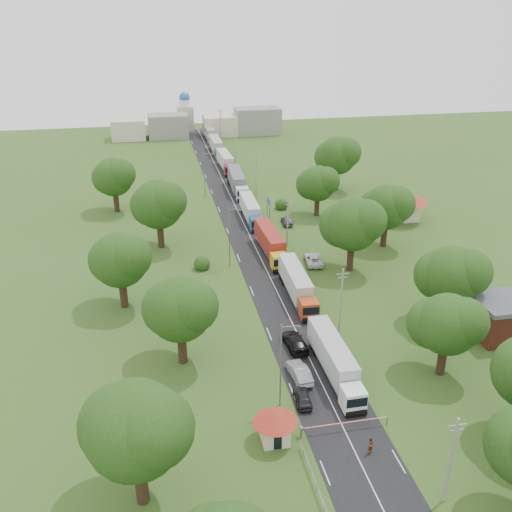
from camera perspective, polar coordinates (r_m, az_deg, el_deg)
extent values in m
plane|color=#3A551C|center=(80.01, 2.93, -5.28)|extent=(260.00, 260.00, 0.00)
cube|color=black|center=(97.42, 0.13, 0.47)|extent=(8.00, 200.00, 0.04)
cylinder|color=slate|center=(59.04, 4.56, -17.16)|extent=(0.20, 0.20, 1.10)
cube|color=slate|center=(58.71, 4.58, -16.79)|extent=(0.35, 0.35, 0.25)
cylinder|color=red|center=(59.89, 8.90, -16.14)|extent=(9.00, 0.12, 0.12)
cylinder|color=slate|center=(61.66, 12.97, -15.75)|extent=(0.10, 0.10, 1.00)
cube|color=beige|center=(58.08, 1.89, -17.06)|extent=(2.60, 2.60, 2.40)
cone|color=maroon|center=(56.96, 1.92, -15.78)|extent=(4.40, 4.40, 1.10)
cube|color=black|center=(58.19, 3.21, -16.73)|extent=(0.02, 1.20, 0.90)
cube|color=black|center=(57.27, 2.20, -18.06)|extent=(0.80, 0.02, 1.90)
cylinder|color=slate|center=(110.18, 1.39, 4.51)|extent=(0.12, 0.12, 4.00)
cylinder|color=slate|center=(112.39, 1.12, 4.92)|extent=(0.12, 0.12, 4.00)
cube|color=navy|center=(110.75, 1.26, 5.49)|extent=(0.06, 3.00, 1.00)
cube|color=silver|center=(110.75, 1.26, 5.49)|extent=(0.07, 3.10, 0.06)
cylinder|color=gray|center=(52.96, 18.89, -18.84)|extent=(0.24, 0.24, 9.00)
cube|color=gray|center=(50.51, 19.49, -15.67)|extent=(1.60, 0.10, 0.10)
cube|color=gray|center=(50.82, 19.41, -16.10)|extent=(1.20, 0.10, 0.10)
cylinder|color=gray|center=(73.44, 8.50, -4.44)|extent=(0.24, 0.24, 9.00)
cube|color=gray|center=(71.69, 8.69, -1.78)|extent=(1.60, 0.10, 0.10)
cube|color=gray|center=(71.91, 8.66, -2.13)|extent=(1.20, 0.10, 0.10)
cylinder|color=gray|center=(97.72, 3.19, 3.37)|extent=(0.24, 0.24, 9.00)
cube|color=gray|center=(96.41, 3.24, 5.47)|extent=(1.60, 0.10, 0.10)
cube|color=gray|center=(96.58, 3.23, 5.19)|extent=(1.20, 0.10, 0.10)
cylinder|color=gray|center=(123.59, 0.01, 7.98)|extent=(0.24, 0.24, 9.00)
cube|color=gray|center=(122.56, 0.01, 9.68)|extent=(1.60, 0.10, 0.10)
cube|color=gray|center=(122.69, 0.01, 9.46)|extent=(1.20, 0.10, 0.10)
cylinder|color=gray|center=(150.22, -2.09, 10.97)|extent=(0.24, 0.24, 9.00)
cube|color=gray|center=(149.37, -2.12, 12.38)|extent=(1.60, 0.10, 0.10)
cube|color=gray|center=(149.48, -2.11, 12.19)|extent=(1.20, 0.10, 0.10)
cylinder|color=gray|center=(177.27, -3.58, 13.04)|extent=(0.24, 0.24, 9.00)
cube|color=gray|center=(176.56, -3.61, 14.25)|extent=(1.60, 0.10, 0.10)
cube|color=gray|center=(176.65, -3.61, 14.09)|extent=(1.20, 0.10, 0.10)
cylinder|color=slate|center=(59.83, 2.48, -10.99)|extent=(0.16, 0.16, 10.00)
cube|color=slate|center=(57.42, 3.44, -7.07)|extent=(1.80, 0.10, 0.10)
cube|color=slate|center=(57.68, 4.22, -7.11)|extent=(0.50, 0.22, 0.15)
cylinder|color=slate|center=(90.05, -2.68, 1.82)|extent=(0.16, 0.16, 10.00)
cube|color=slate|center=(88.47, -2.17, 4.68)|extent=(1.80, 0.10, 0.10)
cube|color=slate|center=(88.64, -1.65, 4.62)|extent=(0.50, 0.22, 0.15)
cylinder|color=slate|center=(122.84, -5.17, 8.02)|extent=(0.16, 0.16, 10.00)
cube|color=slate|center=(121.69, -4.83, 10.17)|extent=(1.80, 0.10, 0.10)
cube|color=slate|center=(121.81, -4.45, 10.12)|extent=(0.50, 0.22, 0.15)
cylinder|color=#382616|center=(69.56, 18.09, -9.79)|extent=(1.04, 1.04, 3.85)
sphere|color=#203E11|center=(67.13, 18.61, -6.48)|extent=(7.00, 7.00, 7.00)
sphere|color=#203E11|center=(66.63, 20.05, -6.20)|extent=(5.50, 5.50, 5.50)
sphere|color=#203E11|center=(67.84, 17.31, -6.43)|extent=(6.00, 6.00, 6.00)
cylinder|color=#382616|center=(79.51, 18.59, -5.13)|extent=(1.08, 1.08, 4.20)
sphere|color=#203E11|center=(77.22, 19.09, -1.82)|extent=(7.70, 7.70, 7.70)
sphere|color=#203E11|center=(76.71, 20.46, -1.52)|extent=(6.05, 6.05, 6.05)
sphere|color=#203E11|center=(77.99, 17.85, -1.82)|extent=(6.60, 6.60, 6.60)
cylinder|color=#382616|center=(91.05, 9.42, -0.11)|extent=(1.12, 1.12, 4.55)
sphere|color=#203E11|center=(88.90, 9.66, 3.16)|extent=(8.40, 8.40, 8.40)
sphere|color=#203E11|center=(88.07, 10.89, 3.48)|extent=(6.60, 6.60, 6.60)
sphere|color=#203E11|center=(90.03, 8.60, 3.10)|extent=(7.20, 7.20, 7.20)
cylinder|color=#382616|center=(101.15, 12.68, 2.07)|extent=(1.08, 1.08, 4.20)
sphere|color=#203E11|center=(99.35, 12.95, 4.80)|extent=(7.70, 7.70, 7.70)
sphere|color=#203E11|center=(98.70, 13.98, 5.07)|extent=(6.05, 6.05, 6.05)
sphere|color=#203E11|center=(100.29, 12.04, 4.74)|extent=(6.60, 6.60, 6.60)
cylinder|color=#382616|center=(113.70, 6.10, 4.98)|extent=(1.04, 1.04, 3.85)
sphere|color=#203E11|center=(112.23, 6.21, 7.23)|extent=(7.00, 7.00, 7.00)
sphere|color=#203E11|center=(111.47, 6.99, 7.47)|extent=(5.50, 5.50, 5.50)
sphere|color=#203E11|center=(113.24, 5.53, 7.15)|extent=(6.00, 6.00, 6.00)
cylinder|color=#382616|center=(129.84, 8.03, 7.53)|extent=(1.12, 1.12, 4.55)
sphere|color=#203E11|center=(128.34, 8.18, 9.91)|extent=(8.40, 8.40, 8.40)
sphere|color=#203E11|center=(127.52, 9.02, 10.18)|extent=(6.60, 6.60, 6.60)
sphere|color=#203E11|center=(129.48, 7.44, 9.81)|extent=(7.20, 7.20, 7.20)
cylinder|color=#382616|center=(52.89, -11.41, -21.20)|extent=(1.12, 1.12, 4.55)
sphere|color=#203E11|center=(49.10, -11.97, -16.64)|extent=(8.40, 8.40, 8.40)
sphere|color=#203E11|center=(47.54, -10.19, -16.63)|extent=(6.60, 6.60, 6.60)
sphere|color=#203E11|center=(50.70, -13.32, -16.13)|extent=(7.20, 7.20, 7.20)
cylinder|color=#382616|center=(68.54, -7.39, -9.01)|extent=(1.08, 1.08, 4.20)
sphere|color=#203E11|center=(65.87, -7.63, -5.29)|extent=(7.70, 7.70, 7.70)
sphere|color=#203E11|center=(64.57, -6.38, -5.03)|extent=(6.05, 6.05, 6.05)
sphere|color=#203E11|center=(67.30, -8.63, -5.20)|extent=(6.60, 6.60, 6.60)
cylinder|color=#382616|center=(81.58, -13.12, -3.64)|extent=(1.08, 1.08, 4.20)
sphere|color=#203E11|center=(79.35, -13.46, -0.37)|extent=(7.70, 7.70, 7.70)
sphere|color=#203E11|center=(77.94, -12.53, -0.07)|extent=(6.05, 6.05, 6.05)
sphere|color=#203E11|center=(80.89, -14.18, -0.38)|extent=(6.60, 6.60, 6.60)
cylinder|color=#382616|center=(99.56, -9.52, 2.08)|extent=(1.12, 1.12, 4.55)
sphere|color=#203E11|center=(97.59, -9.74, 5.11)|extent=(8.40, 8.40, 8.40)
sphere|color=#203E11|center=(96.20, -8.86, 5.45)|extent=(6.60, 6.60, 6.60)
sphere|color=#203E11|center=(99.20, -10.44, 5.01)|extent=(7.20, 7.20, 7.20)
cylinder|color=#382616|center=(118.56, -13.80, 5.31)|extent=(1.08, 1.08, 4.20)
sphere|color=#203E11|center=(117.03, -14.05, 7.68)|extent=(7.70, 7.70, 7.70)
sphere|color=#203E11|center=(115.68, -13.42, 7.98)|extent=(6.05, 6.05, 6.05)
sphere|color=#203E11|center=(118.57, -14.54, 7.57)|extent=(6.60, 6.60, 6.60)
cube|color=maroon|center=(79.59, 23.76, -5.82)|extent=(8.00, 6.00, 4.60)
cube|color=#47494F|center=(78.40, 24.08, -4.18)|extent=(8.60, 6.60, 0.60)
cube|color=beige|center=(114.55, 14.05, 4.56)|extent=(7.00, 5.00, 4.00)
cone|color=maroon|center=(113.63, 14.20, 5.93)|extent=(10.08, 10.08, 1.80)
cube|color=gray|center=(181.04, -8.78, 12.73)|extent=(12.00, 8.00, 7.00)
cube|color=beige|center=(182.50, -3.63, 12.89)|extent=(10.00, 8.00, 6.00)
cube|color=gray|center=(184.22, 0.16, 13.36)|extent=(14.00, 8.00, 8.00)
cube|color=beige|center=(181.05, -12.65, 12.26)|extent=(10.00, 8.00, 6.00)
cube|color=beige|center=(189.11, -7.06, 13.48)|extent=(5.00, 5.00, 8.00)
cylinder|color=silver|center=(188.23, -7.15, 14.97)|extent=(3.20, 3.20, 2.00)
sphere|color=#2659B2|center=(187.98, -7.17, 15.45)|extent=(3.40, 3.40, 3.40)
cube|color=white|center=(62.11, 9.67, -13.86)|extent=(2.39, 2.39, 2.46)
cube|color=black|center=(61.04, 10.09, -14.27)|extent=(2.27, 0.04, 1.08)
cube|color=slate|center=(61.91, 9.98, -15.20)|extent=(2.17, 0.27, 0.34)
cube|color=slate|center=(67.73, 7.61, -10.88)|extent=(2.38, 11.35, 0.30)
cube|color=#B5B5BA|center=(66.95, 7.61, -9.50)|extent=(2.58, 11.65, 2.95)
cylinder|color=black|center=(62.12, 9.89, -15.10)|extent=(2.31, 0.98, 0.98)
cylinder|color=black|center=(63.39, 9.33, -14.11)|extent=(2.31, 0.98, 0.98)
cylinder|color=black|center=(70.54, 6.72, -9.46)|extent=(2.31, 0.98, 0.98)
cylinder|color=black|center=(71.71, 6.36, -8.82)|extent=(2.31, 0.98, 0.98)
cube|color=#BD3D15|center=(77.06, 5.29, -5.30)|extent=(2.43, 2.43, 2.48)
cube|color=black|center=(75.89, 5.55, -5.51)|extent=(2.28, 0.07, 1.09)
cube|color=slate|center=(76.61, 5.49, -6.36)|extent=(2.19, 0.29, 0.35)
cube|color=slate|center=(83.27, 3.95, -3.45)|extent=(2.51, 11.44, 0.30)
cube|color=#B5B5B5|center=(82.70, 3.94, -2.26)|extent=(2.72, 11.75, 2.97)
cylinder|color=black|center=(76.84, 5.44, -6.30)|extent=(2.33, 0.99, 0.99)
cylinder|color=black|center=(78.31, 5.08, -5.64)|extent=(2.33, 0.99, 0.99)
cylinder|color=black|center=(86.35, 3.36, -2.53)|extent=(2.33, 0.99, 0.99)
cylinder|color=black|center=(87.64, 3.12, -2.10)|extent=(2.33, 0.99, 0.99)
cube|color=gold|center=(90.03, 2.33, -0.57)|extent=(2.52, 2.52, 2.53)
cube|color=black|center=(88.80, 2.52, -0.69)|extent=(2.33, 0.11, 1.11)
cube|color=slate|center=(89.45, 2.49, -1.46)|extent=(2.23, 0.33, 0.35)
cube|color=slate|center=(96.64, 1.36, 0.75)|extent=(2.77, 11.71, 0.30)
cube|color=maroon|center=(96.20, 1.33, 1.81)|extent=(2.98, 12.03, 3.04)
cylinder|color=black|center=(89.69, 2.45, -1.42)|extent=(2.38, 1.01, 1.01)
cylinder|color=black|center=(91.28, 2.19, -0.93)|extent=(2.38, 1.01, 1.01)
cylinder|color=black|center=(99.92, 0.93, 1.42)|extent=(2.38, 1.01, 1.01)
cylinder|color=black|center=(101.28, 0.75, 1.75)|extent=(2.38, 1.01, 1.01)
cube|color=#195297|center=(105.29, 0.04, 3.23)|extent=(2.31, 2.31, 2.37)
cube|color=black|center=(104.12, 0.17, 3.18)|extent=(2.18, 0.05, 1.04)
cube|color=slate|center=(104.64, 0.16, 2.53)|extent=(2.09, 0.28, 0.33)
cube|color=slate|center=(111.65, -0.62, 4.08)|extent=(2.35, 10.94, 0.28)
cube|color=silver|center=(111.33, -0.65, 4.96)|extent=(2.55, 11.23, 2.84)
cylinder|color=black|center=(104.88, 0.13, 2.56)|extent=(2.23, 0.95, 0.95)
cylinder|color=black|center=(106.43, -0.05, 2.89)|extent=(2.23, 0.95, 0.95)
cylinder|color=black|center=(114.79, -0.92, 4.54)|extent=(2.23, 0.95, 0.95)
cylinder|color=black|center=(116.11, -1.05, 4.78)|extent=(2.23, 0.95, 0.95)
cube|color=silver|center=(121.50, -1.39, 6.26)|extent=(2.65, 2.65, 2.65)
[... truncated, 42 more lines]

